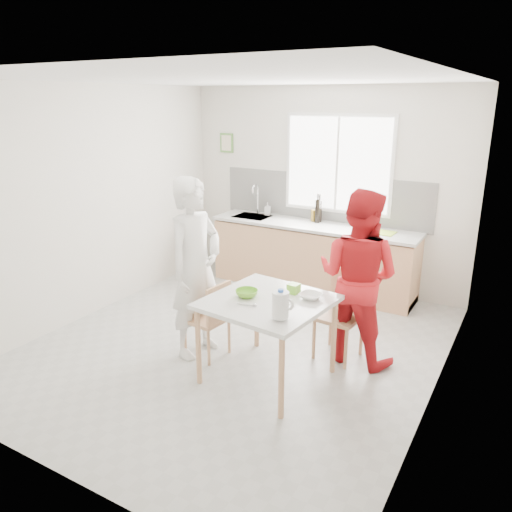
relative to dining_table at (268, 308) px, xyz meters
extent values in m
plane|color=#B7B7B2|center=(-0.58, 0.39, -0.71)|extent=(4.50, 4.50, 0.00)
plane|color=silver|center=(-0.58, 2.64, 0.64)|extent=(4.00, 0.00, 4.00)
plane|color=silver|center=(-0.58, -1.86, 0.64)|extent=(4.00, 0.00, 4.00)
plane|color=silver|center=(-2.58, 0.39, 0.64)|extent=(0.00, 4.50, 4.50)
plane|color=silver|center=(1.42, 0.39, 0.64)|extent=(0.00, 4.50, 4.50)
plane|color=white|center=(-0.58, 0.39, 1.99)|extent=(4.50, 4.50, 0.00)
cube|color=white|center=(-0.38, 2.63, 0.99)|extent=(1.50, 0.03, 1.30)
cube|color=white|center=(-0.38, 2.61, 0.99)|extent=(1.40, 0.02, 1.20)
cube|color=white|center=(-0.38, 2.60, 0.99)|extent=(0.03, 0.03, 1.20)
cube|color=white|center=(-0.58, 2.63, 0.52)|extent=(3.00, 0.02, 0.65)
cube|color=#5E9644|center=(-2.13, 2.63, 1.19)|extent=(0.22, 0.02, 0.28)
cube|color=beige|center=(-2.13, 2.62, 1.19)|extent=(0.16, 0.01, 0.22)
cube|color=tan|center=(-0.58, 2.34, -0.28)|extent=(2.80, 0.60, 0.86)
cube|color=#3F3326|center=(-0.58, 2.34, -0.66)|extent=(2.80, 0.54, 0.10)
cube|color=silver|center=(-0.58, 2.34, 0.19)|extent=(2.84, 0.64, 0.04)
cube|color=#A5A5AA|center=(-1.53, 2.34, 0.20)|extent=(0.50, 0.40, 0.03)
cylinder|color=silver|center=(-1.53, 2.50, 0.39)|extent=(0.02, 0.02, 0.36)
torus|color=silver|center=(-1.53, 2.43, 0.57)|extent=(0.02, 0.18, 0.18)
cube|color=silver|center=(0.00, 0.00, 0.06)|extent=(1.13, 1.13, 0.04)
cylinder|color=tan|center=(-0.50, -0.40, -0.34)|extent=(0.05, 0.05, 0.73)
cylinder|color=tan|center=(-0.40, 0.50, -0.34)|extent=(0.05, 0.05, 0.73)
cylinder|color=tan|center=(0.40, -0.50, -0.34)|extent=(0.05, 0.05, 0.73)
cylinder|color=tan|center=(0.50, 0.40, -0.34)|extent=(0.05, 0.05, 0.73)
cube|color=tan|center=(-0.75, 0.08, -0.31)|extent=(0.41, 0.41, 0.04)
cube|color=tan|center=(-0.58, 0.06, -0.10)|extent=(0.06, 0.35, 0.39)
cylinder|color=tan|center=(-0.89, 0.26, -0.52)|extent=(0.03, 0.03, 0.38)
cylinder|color=tan|center=(-0.92, -0.06, -0.52)|extent=(0.03, 0.03, 0.38)
cylinder|color=tan|center=(-0.57, 0.22, -0.52)|extent=(0.03, 0.03, 0.38)
cylinder|color=tan|center=(-0.60, -0.09, -0.52)|extent=(0.03, 0.03, 0.38)
cube|color=tan|center=(0.43, 0.71, -0.27)|extent=(0.46, 0.46, 0.04)
cube|color=tan|center=(0.45, 0.89, -0.03)|extent=(0.39, 0.07, 0.43)
cylinder|color=tan|center=(0.23, 0.55, -0.50)|extent=(0.04, 0.04, 0.42)
cylinder|color=tan|center=(0.59, 0.51, -0.50)|extent=(0.04, 0.04, 0.42)
cylinder|color=tan|center=(0.27, 0.90, -0.50)|extent=(0.04, 0.04, 0.42)
cylinder|color=tan|center=(0.62, 0.86, -0.50)|extent=(0.04, 0.04, 0.42)
imported|color=white|center=(-0.87, 0.09, 0.21)|extent=(0.51, 0.71, 1.83)
imported|color=red|center=(0.57, 0.78, 0.16)|extent=(0.91, 0.74, 1.74)
imported|color=#70C12C|center=(-0.20, -0.03, 0.11)|extent=(0.23, 0.23, 0.07)
imported|color=white|center=(0.33, 0.22, 0.11)|extent=(0.22, 0.22, 0.05)
cylinder|color=white|center=(0.29, -0.31, 0.21)|extent=(0.14, 0.14, 0.22)
cylinder|color=blue|center=(0.29, -0.31, 0.33)|extent=(0.05, 0.05, 0.03)
torus|color=white|center=(0.36, -0.31, 0.23)|extent=(0.11, 0.03, 0.11)
cube|color=#7DD932|center=(0.13, 0.27, 0.13)|extent=(0.11, 0.11, 0.09)
cylinder|color=#A5A5AA|center=(-0.10, -0.21, 0.09)|extent=(0.16, 0.05, 0.01)
cube|color=#ACD832|center=(0.33, 2.35, 0.22)|extent=(0.36, 0.27, 0.01)
cylinder|color=black|center=(-0.57, 2.45, 0.37)|extent=(0.07, 0.07, 0.32)
cylinder|color=black|center=(-0.57, 2.51, 0.36)|extent=(0.07, 0.07, 0.30)
cylinder|color=olive|center=(-0.65, 2.49, 0.29)|extent=(0.06, 0.06, 0.16)
imported|color=#999999|center=(-1.39, 2.53, 0.30)|extent=(0.11, 0.11, 0.18)
camera|label=1|loc=(1.99, -3.67, 1.82)|focal=35.00mm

